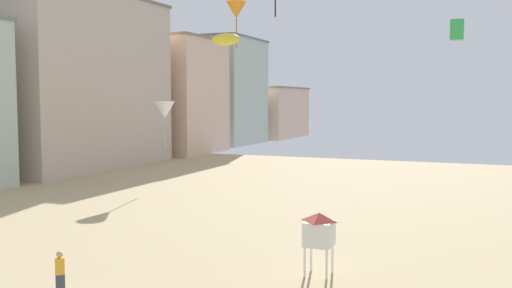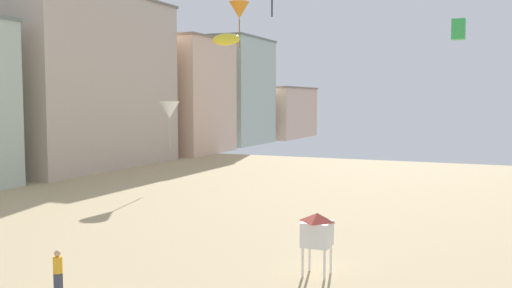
{
  "view_description": "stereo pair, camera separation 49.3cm",
  "coord_description": "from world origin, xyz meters",
  "px_view_note": "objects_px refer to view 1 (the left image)",
  "views": [
    {
      "loc": [
        12.93,
        -6.3,
        7.08
      ],
      "look_at": [
        2.83,
        18.44,
        4.97
      ],
      "focal_mm": 39.72,
      "sensor_mm": 36.0,
      "label": 1
    },
    {
      "loc": [
        13.38,
        -6.11,
        7.08
      ],
      "look_at": [
        2.83,
        18.44,
        4.97
      ],
      "focal_mm": 39.72,
      "sensor_mm": 36.0,
      "label": 2
    }
  ],
  "objects_px": {
    "kite_yellow_parafoil": "(226,39)",
    "kite_orange_delta": "(236,10)",
    "kite_flyer": "(60,271)",
    "lifeguard_stand": "(319,230)",
    "kite_green_box": "(457,30)",
    "kite_white_delta": "(165,110)"
  },
  "relations": [
    {
      "from": "kite_yellow_parafoil",
      "to": "kite_orange_delta",
      "type": "height_order",
      "value": "kite_orange_delta"
    },
    {
      "from": "kite_flyer",
      "to": "kite_orange_delta",
      "type": "bearing_deg",
      "value": -105.44
    },
    {
      "from": "kite_flyer",
      "to": "kite_orange_delta",
      "type": "height_order",
      "value": "kite_orange_delta"
    },
    {
      "from": "kite_flyer",
      "to": "kite_orange_delta",
      "type": "distance_m",
      "value": 21.54
    },
    {
      "from": "lifeguard_stand",
      "to": "kite_orange_delta",
      "type": "height_order",
      "value": "kite_orange_delta"
    },
    {
      "from": "kite_flyer",
      "to": "kite_green_box",
      "type": "distance_m",
      "value": 20.35
    },
    {
      "from": "kite_orange_delta",
      "to": "kite_white_delta",
      "type": "relative_size",
      "value": 0.77
    },
    {
      "from": "kite_yellow_parafoil",
      "to": "kite_flyer",
      "type": "bearing_deg",
      "value": -101.29
    },
    {
      "from": "kite_flyer",
      "to": "lifeguard_stand",
      "type": "bearing_deg",
      "value": -162.38
    },
    {
      "from": "lifeguard_stand",
      "to": "kite_white_delta",
      "type": "distance_m",
      "value": 26.43
    },
    {
      "from": "kite_orange_delta",
      "to": "kite_white_delta",
      "type": "bearing_deg",
      "value": 145.52
    },
    {
      "from": "kite_green_box",
      "to": "kite_white_delta",
      "type": "bearing_deg",
      "value": 153.45
    },
    {
      "from": "kite_white_delta",
      "to": "kite_orange_delta",
      "type": "bearing_deg",
      "value": -34.48
    },
    {
      "from": "kite_white_delta",
      "to": "kite_yellow_parafoil",
      "type": "bearing_deg",
      "value": -49.49
    },
    {
      "from": "lifeguard_stand",
      "to": "kite_white_delta",
      "type": "xyz_separation_m",
      "value": [
        -18.38,
        18.48,
        4.38
      ]
    },
    {
      "from": "lifeguard_stand",
      "to": "kite_orange_delta",
      "type": "distance_m",
      "value": 18.63
    },
    {
      "from": "kite_orange_delta",
      "to": "kite_green_box",
      "type": "xyz_separation_m",
      "value": [
        13.71,
        -5.1,
        -2.45
      ]
    },
    {
      "from": "lifeguard_stand",
      "to": "kite_yellow_parafoil",
      "type": "bearing_deg",
      "value": 140.61
    },
    {
      "from": "lifeguard_stand",
      "to": "kite_yellow_parafoil",
      "type": "relative_size",
      "value": 1.69
    },
    {
      "from": "kite_flyer",
      "to": "kite_orange_delta",
      "type": "xyz_separation_m",
      "value": [
        -1.05,
        17.93,
        11.89
      ]
    },
    {
      "from": "kite_white_delta",
      "to": "kite_green_box",
      "type": "height_order",
      "value": "kite_green_box"
    },
    {
      "from": "lifeguard_stand",
      "to": "kite_yellow_parafoil",
      "type": "xyz_separation_m",
      "value": [
        -6.0,
        3.99,
        8.21
      ]
    }
  ]
}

